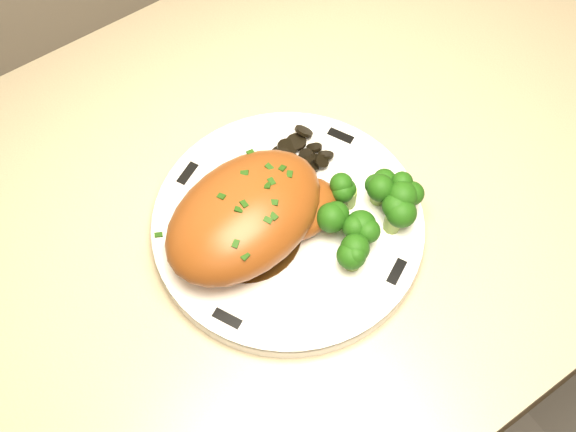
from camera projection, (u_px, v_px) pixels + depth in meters
counter at (150, 416)px, 1.04m from camera, size 1.90×0.64×0.94m
plate at (288, 225)px, 0.72m from camera, size 0.28×0.28×0.02m
rim_accent_0 at (341, 136)px, 0.76m from camera, size 0.02×0.03×0.00m
rim_accent_1 at (188, 173)px, 0.74m from camera, size 0.03×0.02×0.00m
rim_accent_2 at (227, 319)px, 0.66m from camera, size 0.02×0.03×0.00m
rim_accent_3 at (397, 272)px, 0.68m from camera, size 0.03×0.02×0.00m
gravy_pool at (246, 233)px, 0.70m from camera, size 0.11×0.11×0.00m
chicken_breast at (251, 215)px, 0.68m from camera, size 0.19×0.14×0.07m
mushroom_pile at (294, 167)px, 0.74m from camera, size 0.08×0.06×0.02m
broccoli_florets at (368, 212)px, 0.69m from camera, size 0.10×0.08×0.04m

